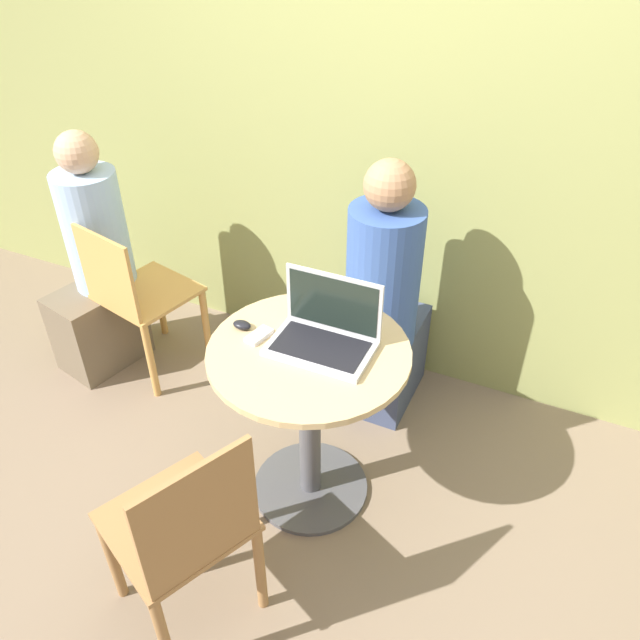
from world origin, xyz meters
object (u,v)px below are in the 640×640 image
cell_phone (259,336)px  person_seated (384,312)px  laptop (325,332)px  chair_empty (187,534)px

cell_phone → person_seated: bearing=67.4°
cell_phone → person_seated: person_seated is taller
laptop → cell_phone: 0.24m
cell_phone → person_seated: (0.26, 0.62, -0.22)m
laptop → chair_empty: size_ratio=0.42×
chair_empty → person_seated: size_ratio=0.69×
laptop → chair_empty: (-0.15, -0.69, -0.35)m
laptop → cell_phone: laptop is taller
person_seated → cell_phone: bearing=-112.6°
chair_empty → person_seated: 1.26m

